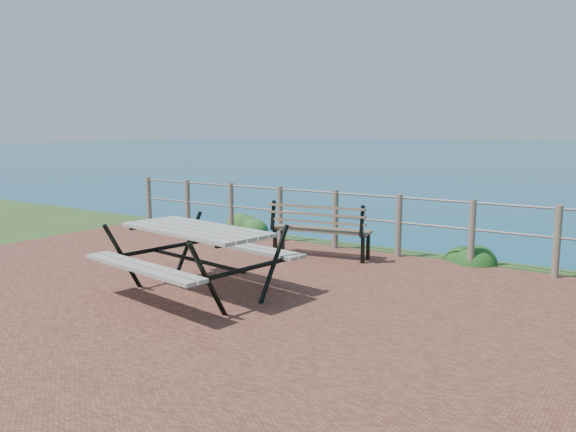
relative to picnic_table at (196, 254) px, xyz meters
name	(u,v)px	position (x,y,z in m)	size (l,w,h in m)	color
ground	(201,296)	(0.05, 0.01, -0.53)	(10.00, 7.00, 0.12)	brown
safety_railing	(335,216)	(0.05, 3.36, 0.04)	(9.40, 0.10, 1.00)	#6B5B4C
picnic_table	(196,254)	(0.00, 0.00, 0.00)	(2.07, 1.70, 0.83)	gray
park_bench	(321,221)	(0.19, 2.64, 0.06)	(1.63, 0.68, 0.89)	brown
shrub_lip_west	(245,228)	(-2.54, 4.15, -0.53)	(0.86, 0.86, 0.63)	#2B5720
shrub_lip_east	(474,261)	(2.29, 3.78, -0.53)	(0.66, 0.66, 0.36)	#144115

